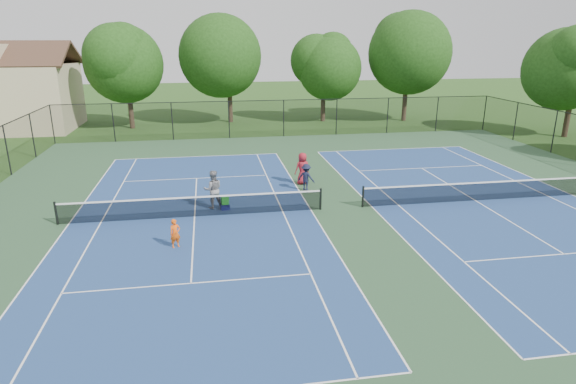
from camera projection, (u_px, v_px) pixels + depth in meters
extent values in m
plane|color=#234716|center=(342.00, 208.00, 23.25)|extent=(140.00, 140.00, 0.00)
cube|color=#2A4B30|center=(342.00, 208.00, 23.25)|extent=(36.00, 36.00, 0.01)
cube|color=navy|center=(195.00, 217.00, 22.16)|extent=(10.97, 23.77, 0.00)
cube|color=white|center=(198.00, 156.00, 33.32)|extent=(10.97, 0.06, 0.00)
cube|color=white|center=(69.00, 224.00, 21.30)|extent=(0.06, 23.77, 0.00)
cube|color=white|center=(311.00, 210.00, 23.01)|extent=(0.06, 23.77, 0.00)
cube|color=white|center=(101.00, 222.00, 21.52)|extent=(0.06, 23.77, 0.00)
cube|color=white|center=(283.00, 211.00, 22.80)|extent=(0.06, 23.77, 0.00)
cube|color=white|center=(197.00, 178.00, 28.17)|extent=(8.23, 0.06, 0.00)
cube|color=white|center=(191.00, 283.00, 16.15)|extent=(8.23, 0.06, 0.00)
cube|color=white|center=(195.00, 217.00, 22.16)|extent=(0.06, 12.80, 0.00)
cylinder|color=black|center=(56.00, 213.00, 21.07)|extent=(0.10, 0.10, 1.07)
cylinder|color=black|center=(321.00, 199.00, 22.93)|extent=(0.10, 0.10, 1.07)
cube|color=black|center=(194.00, 207.00, 22.02)|extent=(11.90, 0.01, 0.90)
cube|color=white|center=(193.00, 197.00, 21.87)|extent=(11.90, 0.04, 0.07)
cube|color=navy|center=(475.00, 201.00, 24.34)|extent=(10.97, 23.77, 0.00)
cube|color=white|center=(390.00, 149.00, 35.50)|extent=(10.97, 0.06, 0.00)
cube|color=white|center=(372.00, 206.00, 23.48)|extent=(0.06, 23.77, 0.00)
cube|color=white|center=(572.00, 195.00, 25.19)|extent=(0.06, 23.77, 0.00)
cube|color=white|center=(398.00, 205.00, 23.70)|extent=(0.06, 23.77, 0.00)
cube|color=white|center=(549.00, 196.00, 24.98)|extent=(0.06, 23.77, 0.00)
cube|color=white|center=(422.00, 168.00, 30.35)|extent=(8.23, 0.06, 0.00)
cube|color=white|center=(564.00, 254.00, 18.33)|extent=(8.23, 0.06, 0.00)
cube|color=white|center=(475.00, 200.00, 24.34)|extent=(0.06, 12.80, 0.00)
cylinder|color=black|center=(363.00, 197.00, 23.25)|extent=(0.10, 0.10, 1.07)
cube|color=black|center=(476.00, 192.00, 24.20)|extent=(11.90, 0.01, 0.90)
cube|color=white|center=(478.00, 183.00, 24.05)|extent=(11.90, 0.04, 0.07)
cylinder|color=black|center=(52.00, 125.00, 36.89)|extent=(0.08, 0.08, 3.00)
cylinder|color=black|center=(113.00, 123.00, 37.59)|extent=(0.08, 0.08, 3.00)
cylinder|color=black|center=(172.00, 121.00, 38.29)|extent=(0.08, 0.08, 3.00)
cylinder|color=black|center=(229.00, 120.00, 38.99)|extent=(0.08, 0.08, 3.00)
cylinder|color=black|center=(284.00, 118.00, 39.69)|extent=(0.08, 0.08, 3.00)
cylinder|color=black|center=(337.00, 117.00, 40.39)|extent=(0.08, 0.08, 3.00)
cylinder|color=black|center=(388.00, 116.00, 41.09)|extent=(0.08, 0.08, 3.00)
cylinder|color=black|center=(437.00, 114.00, 41.80)|extent=(0.08, 0.08, 3.00)
cylinder|color=black|center=(485.00, 113.00, 42.50)|extent=(0.08, 0.08, 3.00)
cylinder|color=black|center=(554.00, 132.00, 34.05)|extent=(0.08, 0.08, 3.00)
cylinder|color=black|center=(7.00, 151.00, 28.44)|extent=(0.08, 0.08, 3.00)
cylinder|color=black|center=(516.00, 121.00, 38.27)|extent=(0.08, 0.08, 3.00)
cylinder|color=black|center=(33.00, 136.00, 32.66)|extent=(0.08, 0.08, 3.00)
cube|color=black|center=(284.00, 118.00, 39.69)|extent=(36.00, 0.01, 3.00)
cube|color=black|center=(284.00, 100.00, 39.23)|extent=(36.00, 0.05, 0.05)
cylinder|color=#2D2116|center=(131.00, 107.00, 43.18)|extent=(0.44, 0.44, 3.78)
sphere|color=#193A10|center=(126.00, 64.00, 42.03)|extent=(6.80, 6.80, 6.80)
sphere|color=#193A10|center=(125.00, 56.00, 41.82)|extent=(5.58, 5.58, 5.58)
sphere|color=#193A10|center=(125.00, 48.00, 41.62)|extent=(4.35, 4.35, 4.35)
cylinder|color=#2D2116|center=(230.00, 100.00, 46.40)|extent=(0.44, 0.44, 4.14)
sphere|color=#193A10|center=(228.00, 56.00, 45.13)|extent=(7.60, 7.60, 7.60)
sphere|color=#193A10|center=(228.00, 49.00, 44.94)|extent=(6.23, 6.23, 6.23)
sphere|color=#193A10|center=(228.00, 42.00, 44.74)|extent=(4.86, 4.86, 4.86)
cylinder|color=#2D2116|center=(323.00, 104.00, 46.98)|extent=(0.44, 0.44, 3.42)
sphere|color=#193A10|center=(324.00, 68.00, 45.95)|extent=(6.00, 6.00, 6.00)
sphere|color=#193A10|center=(324.00, 61.00, 45.73)|extent=(4.92, 4.92, 4.92)
sphere|color=#193A10|center=(324.00, 53.00, 45.52)|extent=(3.84, 3.84, 3.84)
cylinder|color=#2D2116|center=(405.00, 99.00, 47.15)|extent=(0.44, 0.44, 4.32)
sphere|color=#193A10|center=(408.00, 53.00, 45.83)|extent=(7.80, 7.80, 7.80)
sphere|color=#193A10|center=(409.00, 46.00, 45.64)|extent=(6.40, 6.40, 6.40)
sphere|color=#193A10|center=(409.00, 39.00, 45.45)|extent=(4.99, 4.99, 4.99)
cylinder|color=#2D2116|center=(568.00, 115.00, 39.43)|extent=(0.44, 0.44, 3.60)
sphere|color=#193A10|center=(576.00, 70.00, 38.32)|extent=(6.60, 6.60, 6.60)
cube|color=tan|center=(13.00, 98.00, 42.28)|extent=(10.00, 8.00, 5.60)
cube|color=tan|center=(6.00, 55.00, 41.15)|extent=(1.20, 8.00, 1.76)
cube|color=#422B1E|center=(14.00, 53.00, 43.00)|extent=(10.80, 4.10, 2.15)
imported|color=#FC5A10|center=(175.00, 233.00, 18.79)|extent=(0.50, 0.43, 1.17)
imported|color=gray|center=(213.00, 190.00, 23.02)|extent=(0.98, 0.79, 1.88)
imported|color=#161A31|center=(306.00, 177.00, 25.75)|extent=(1.09, 1.01, 1.47)
imported|color=maroon|center=(302.00, 169.00, 26.86)|extent=(1.00, 0.78, 1.80)
cube|color=navy|center=(225.00, 207.00, 23.06)|extent=(0.45, 0.36, 0.28)
cube|color=#1A9820|center=(225.00, 200.00, 22.96)|extent=(0.39, 0.34, 0.39)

